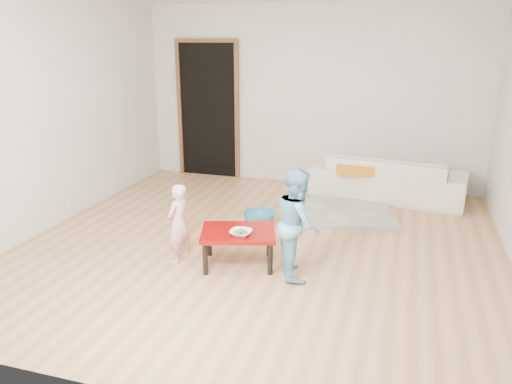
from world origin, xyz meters
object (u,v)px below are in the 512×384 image
at_px(sofa, 388,177).
at_px(child_pink, 178,223).
at_px(bowl, 241,233).
at_px(child_blue, 298,223).
at_px(basin, 259,217).
at_px(red_table, 238,248).

bearing_deg(sofa, child_pink, 62.62).
height_order(sofa, child_pink, child_pink).
relative_size(bowl, child_blue, 0.20).
bearing_deg(basin, red_table, -83.06).
bearing_deg(bowl, basin, 99.09).
distance_m(child_pink, child_blue, 1.18).
bearing_deg(bowl, child_pink, 179.18).
distance_m(child_blue, basin, 1.50).
bearing_deg(child_pink, red_table, 108.79).
xyz_separation_m(red_table, child_blue, (0.59, -0.04, 0.33)).
bearing_deg(basin, bowl, -80.91).
bearing_deg(basin, child_pink, -108.96).
bearing_deg(child_pink, basin, 170.68).
relative_size(sofa, child_blue, 1.98).
bearing_deg(red_table, child_pink, -170.85).
height_order(child_pink, child_blue, child_blue).
xyz_separation_m(child_pink, child_blue, (1.18, 0.06, 0.11)).
bearing_deg(child_pink, sofa, 154.94).
bearing_deg(sofa, child_blue, 82.73).
bearing_deg(child_blue, basin, 10.02).
relative_size(sofa, basin, 5.23).
relative_size(red_table, child_pink, 0.89).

